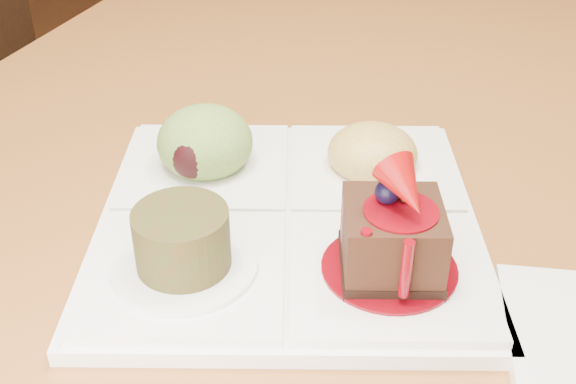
% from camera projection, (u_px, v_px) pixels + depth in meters
% --- Properties ---
extents(dining_table, '(1.00, 1.80, 0.75)m').
position_uv_depth(dining_table, '(420.00, 185.00, 0.74)').
color(dining_table, brown).
rests_on(dining_table, ground).
extents(sampler_plate, '(0.37, 0.37, 0.11)m').
position_uv_depth(sampler_plate, '(285.00, 202.00, 0.56)').
color(sampler_plate, white).
rests_on(sampler_plate, dining_table).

